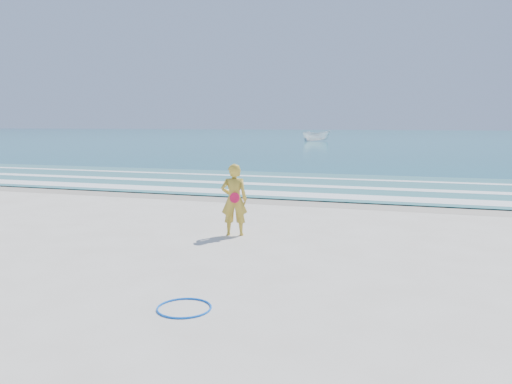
% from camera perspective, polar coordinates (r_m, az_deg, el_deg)
% --- Properties ---
extents(ground, '(400.00, 400.00, 0.00)m').
position_cam_1_polar(ground, '(10.51, -6.30, -8.30)').
color(ground, silver).
rests_on(ground, ground).
extents(wet_sand, '(400.00, 2.40, 0.00)m').
position_cam_1_polar(wet_sand, '(18.90, 4.82, -1.02)').
color(wet_sand, '#B2A893').
rests_on(wet_sand, ground).
extents(ocean, '(400.00, 190.00, 0.04)m').
position_cam_1_polar(ocean, '(114.33, 15.67, 6.16)').
color(ocean, '#19727F').
rests_on(ocean, ground).
extents(shallow, '(400.00, 10.00, 0.01)m').
position_cam_1_polar(shallow, '(23.75, 7.51, 0.87)').
color(shallow, '#59B7AD').
rests_on(shallow, ocean).
extents(foam_near, '(400.00, 1.40, 0.01)m').
position_cam_1_polar(foam_near, '(20.15, 5.64, -0.33)').
color(foam_near, white).
rests_on(foam_near, shallow).
extents(foam_mid, '(400.00, 0.90, 0.01)m').
position_cam_1_polar(foam_mid, '(22.97, 7.16, 0.66)').
color(foam_mid, white).
rests_on(foam_mid, shallow).
extents(foam_far, '(400.00, 0.60, 0.01)m').
position_cam_1_polar(foam_far, '(26.20, 8.48, 1.53)').
color(foam_far, white).
rests_on(foam_far, shallow).
extents(hoop, '(1.08, 1.08, 0.03)m').
position_cam_1_polar(hoop, '(8.20, -8.20, -12.97)').
color(hoop, blue).
rests_on(hoop, ground).
extents(boat, '(4.61, 2.75, 1.67)m').
position_cam_1_polar(boat, '(79.90, 6.93, 6.38)').
color(boat, white).
rests_on(boat, ocean).
extents(woman, '(0.79, 0.63, 1.88)m').
position_cam_1_polar(woman, '(12.99, -2.51, -0.89)').
color(woman, gold).
rests_on(woman, ground).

